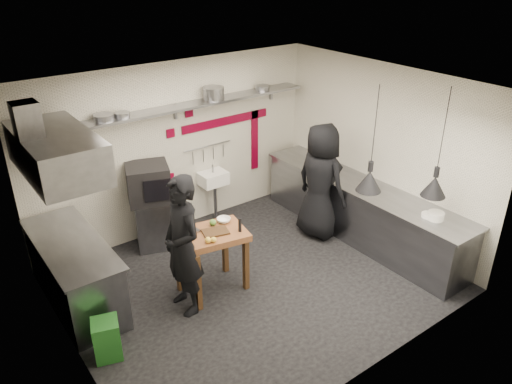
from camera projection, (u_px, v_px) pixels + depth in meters
floor at (254, 282)px, 7.16m from camera, size 5.00×5.00×0.00m
ceiling at (254, 89)px, 5.93m from camera, size 5.00×5.00×0.00m
wall_back at (177, 148)px, 8.06m from camera, size 5.00×0.04×2.80m
wall_front at (377, 269)px, 5.03m from camera, size 5.00×0.04×2.80m
wall_left at (61, 258)px, 5.20m from camera, size 0.04×4.20×2.80m
wall_right at (381, 153)px, 7.88m from camera, size 0.04×4.20×2.80m
red_band_horiz at (226, 121)px, 8.43m from camera, size 1.70×0.02×0.14m
red_band_vert at (255, 140)px, 8.96m from camera, size 0.14×0.02×1.10m
red_tile_a at (189, 113)px, 7.93m from camera, size 0.14×0.02×0.14m
red_tile_b at (171, 133)px, 7.87m from camera, size 0.14×0.02×0.14m
back_shelf at (179, 107)px, 7.61m from camera, size 4.60×0.34×0.04m
shelf_bracket_left at (50, 136)px, 6.75m from camera, size 0.04×0.06×0.24m
shelf_bracket_mid at (175, 111)px, 7.76m from camera, size 0.04×0.06×0.24m
shelf_bracket_right at (271, 93)px, 8.78m from camera, size 0.04×0.06×0.24m
pan_far_left at (104, 117)px, 6.95m from camera, size 0.31×0.31×0.09m
pan_mid_left at (122, 115)px, 7.10m from camera, size 0.28×0.28×0.07m
stock_pot at (214, 93)px, 7.89m from camera, size 0.40×0.40×0.20m
pan_right at (263, 88)px, 8.44m from camera, size 0.31×0.31×0.08m
oven_stand at (156, 222)px, 7.90m from camera, size 0.77×0.74×0.80m
combi_oven at (148, 183)px, 7.59m from camera, size 0.79×0.76×0.58m
oven_door at (158, 189)px, 7.39m from camera, size 0.48×0.19×0.46m
oven_glass at (158, 191)px, 7.35m from camera, size 0.38×0.15×0.34m
hand_sink at (213, 178)px, 8.49m from camera, size 0.46×0.34×0.22m
sink_tap at (213, 169)px, 8.41m from camera, size 0.03×0.03×0.14m
sink_drain at (215, 202)px, 8.66m from camera, size 0.06×0.06×0.66m
utensil_rail at (207, 146)px, 8.36m from camera, size 0.90×0.02×0.02m
counter_right at (360, 212)px, 8.11m from camera, size 0.70×3.80×0.90m
counter_right_top at (363, 186)px, 7.91m from camera, size 0.76×3.90×0.03m
plate_stack at (436, 216)px, 6.88m from camera, size 0.23×0.23×0.11m
small_bowl_right at (428, 215)px, 6.96m from camera, size 0.21×0.21×0.05m
counter_left at (76, 274)px, 6.57m from camera, size 0.70×1.90×0.90m
counter_left_top at (70, 244)px, 6.36m from camera, size 0.76×2.00×0.03m
extractor_hood at (57, 153)px, 5.85m from camera, size 0.78×1.60×0.50m
hood_duct at (27, 124)px, 5.54m from camera, size 0.28×0.28×0.50m
green_bin at (107, 339)px, 5.75m from camera, size 0.38×0.38×0.50m
prep_table at (212, 261)px, 6.81m from camera, size 1.02×0.80×0.92m
cutting_board at (215, 232)px, 6.59m from camera, size 0.39×0.31×0.02m
pepper_mill at (240, 225)px, 6.58m from camera, size 0.06×0.06×0.20m
lemon_a at (208, 240)px, 6.36m from camera, size 0.09×0.09×0.08m
lemon_b at (214, 240)px, 6.37m from camera, size 0.10×0.10×0.08m
veg_ball at (213, 223)px, 6.74m from camera, size 0.11×0.11×0.09m
steel_tray at (191, 232)px, 6.59m from camera, size 0.21×0.15×0.03m
bowl at (224, 220)px, 6.84m from camera, size 0.20×0.20×0.06m
heat_lamp_near at (374, 140)px, 6.46m from camera, size 0.41×0.41×1.46m
heat_lamp_far at (442, 144)px, 6.38m from camera, size 0.41×0.41×1.49m
chef_left at (183, 246)px, 6.25m from camera, size 0.47×0.70×1.90m
chef_right at (321, 181)px, 7.95m from camera, size 0.69×0.99×1.92m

